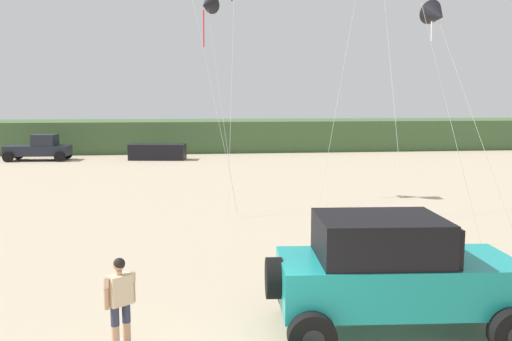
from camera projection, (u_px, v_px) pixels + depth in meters
dune_ridge at (143, 135)px, 48.58m from camera, size 90.00×9.14×2.72m
jeep at (393, 271)px, 9.87m from camera, size 4.94×2.69×2.26m
person_watching at (120, 298)px, 9.25m from camera, size 0.53×0.46×1.67m
distant_pickup at (40, 148)px, 39.64m from camera, size 4.68×2.55×1.98m
distant_sedan at (158, 152)px, 40.22m from camera, size 4.41×2.30×1.20m
kite_pink_ribbon at (437, 15)px, 17.43m from camera, size 2.36×2.93×7.77m
kite_purple_stunt at (207, 6)px, 20.30m from camera, size 1.57×1.91×8.58m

